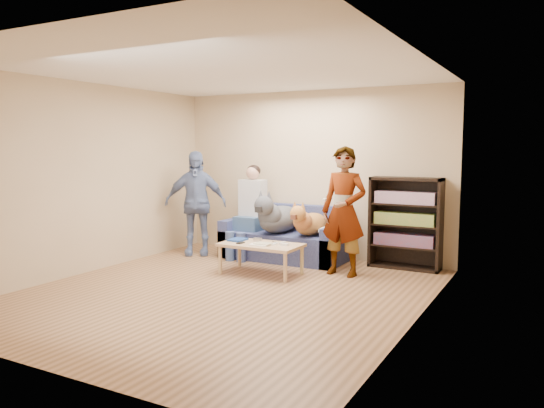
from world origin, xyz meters
The scene contains 27 objects.
ground centered at (0.00, 0.00, 0.00)m, with size 5.00×5.00×0.00m, color brown.
ceiling centered at (0.00, 0.00, 2.60)m, with size 5.00×5.00×0.00m, color white.
wall_back centered at (0.00, 2.50, 1.30)m, with size 4.50×4.50×0.00m, color tan.
wall_front centered at (0.00, -2.50, 1.30)m, with size 4.50×4.50×0.00m, color tan.
wall_left centered at (-2.25, 0.00, 1.30)m, with size 5.00×5.00×0.00m, color tan.
wall_right centered at (2.25, 0.00, 1.30)m, with size 5.00×5.00×0.00m, color tan.
blanket centered at (0.60, 1.95, 0.51)m, with size 0.45×0.38×0.16m, color silver.
person_standing_right centered at (0.92, 1.52, 0.87)m, with size 0.63×0.42×1.74m, color gray.
person_standing_left centered at (-1.65, 1.68, 0.83)m, with size 0.98×0.41×1.66m, color #6C80AD.
held_controller centered at (0.72, 1.32, 1.03)m, with size 0.04×0.12×0.03m, color silver.
notebook_blue centered at (-0.48, 1.09, 0.43)m, with size 0.20×0.26×0.03m, color navy.
papers centered at (-0.03, 0.94, 0.43)m, with size 0.26×0.20×0.01m, color white.
magazine centered at (0.00, 0.96, 0.44)m, with size 0.22×0.17×0.01m, color #B1AA8D.
camera_silver centered at (-0.20, 1.16, 0.45)m, with size 0.11×0.06×0.05m, color #BABABF.
controller_a centered at (0.20, 1.14, 0.43)m, with size 0.04×0.13×0.03m, color silver.
controller_b centered at (0.28, 1.06, 0.43)m, with size 0.09×0.06×0.03m, color white.
headphone_cup_a centered at (0.12, 1.02, 0.43)m, with size 0.07×0.07×0.02m, color white.
headphone_cup_b centered at (0.12, 1.10, 0.43)m, with size 0.07×0.07×0.02m, color silver.
pen_orange centered at (-0.10, 0.88, 0.42)m, with size 0.01×0.01×0.14m, color #C9661C.
pen_black centered at (0.04, 1.22, 0.42)m, with size 0.01×0.01×0.14m, color black.
wallet centered at (-0.33, 0.92, 0.43)m, with size 0.07×0.12×0.01m, color black.
sofa centered at (-0.25, 2.10, 0.28)m, with size 1.90×0.85×0.82m.
person_seated centered at (-0.82, 1.97, 0.77)m, with size 0.40×0.73×1.47m.
dog_gray centered at (-0.30, 1.90, 0.67)m, with size 0.47×1.28×0.68m.
dog_tan centered at (0.22, 1.93, 0.62)m, with size 0.37×1.15×0.54m.
coffee_table centered at (-0.08, 1.04, 0.37)m, with size 1.10×0.60×0.42m.
bookshelf centered at (1.55, 2.33, 0.68)m, with size 1.00×0.34×1.30m.
Camera 1 is at (3.44, -5.13, 1.73)m, focal length 35.00 mm.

